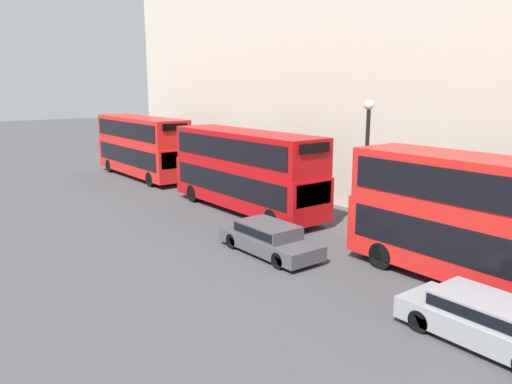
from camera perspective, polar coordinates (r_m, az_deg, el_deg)
name	(u,v)px	position (r m, az deg, el deg)	size (l,w,h in m)	color
bus_leading	(496,221)	(17.80, 25.71, -2.97)	(2.59, 10.24, 4.40)	red
bus_second_in_queue	(246,168)	(26.54, -1.20, 2.80)	(2.59, 10.47, 4.31)	#B20C0F
bus_third_in_queue	(142,144)	(37.48, -12.92, 5.33)	(2.59, 10.37, 4.40)	red
car_dark_sedan	(485,319)	(14.79, 24.69, -13.04)	(1.84, 4.49, 1.27)	gray
car_hatchback	(269,238)	(20.15, 1.48, -5.23)	(1.79, 4.68, 1.25)	#47474C
street_lamp	(367,152)	(22.92, 12.56, 4.53)	(0.44, 0.44, 6.04)	black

